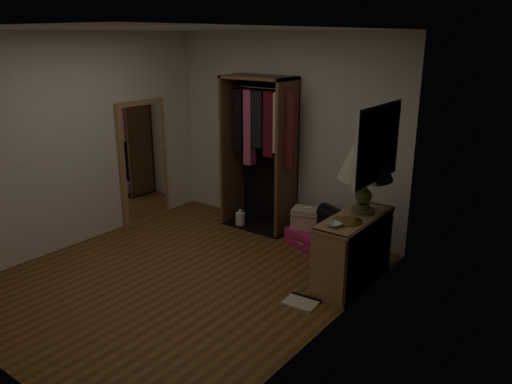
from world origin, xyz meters
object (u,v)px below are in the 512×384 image
console_bookshelf (354,247)px  pink_suitcase (315,239)px  open_wardrobe (262,140)px  train_case (307,218)px  floor_mirror (144,162)px  table_lamp (366,164)px  white_jug (240,219)px  black_bag (332,221)px

console_bookshelf → pink_suitcase: size_ratio=1.42×
console_bookshelf → pink_suitcase: 1.01m
open_wardrobe → train_case: size_ratio=4.64×
floor_mirror → table_lamp: 3.28m
floor_mirror → white_jug: size_ratio=7.26×
table_lamp → console_bookshelf: bearing=-92.2°
open_wardrobe → black_bag: 1.45m
pink_suitcase → black_bag: bearing=19.5°
console_bookshelf → open_wardrobe: (-1.75, 0.73, 0.83)m
console_bookshelf → train_case: 1.12m
table_lamp → white_jug: size_ratio=3.14×
white_jug → black_bag: bearing=0.2°
console_bookshelf → pink_suitcase: console_bookshelf is taller
pink_suitcase → train_case: 0.28m
console_bookshelf → white_jug: bearing=164.5°
console_bookshelf → floor_mirror: floor_mirror is taller
train_case → table_lamp: (0.95, -0.46, 0.94)m
pink_suitcase → table_lamp: 1.48m
open_wardrobe → floor_mirror: size_ratio=1.21×
black_bag → white_jug: black_bag is taller
black_bag → table_lamp: 1.14m
floor_mirror → train_case: bearing=15.6°
floor_mirror → pink_suitcase: 2.62m
floor_mirror → table_lamp: bearing=3.2°
open_wardrobe → white_jug: bearing=-144.7°
pink_suitcase → floor_mirror: bearing=-147.8°
pink_suitcase → table_lamp: (0.80, -0.42, 1.18)m
floor_mirror → pink_suitcase: size_ratio=2.15×
floor_mirror → black_bag: size_ratio=4.25×
train_case → white_jug: bearing=165.6°
console_bookshelf → table_lamp: bearing=87.8°
console_bookshelf → train_case: (-0.94, 0.60, -0.06)m
open_wardrobe → black_bag: open_wardrobe is taller
train_case → table_lamp: size_ratio=0.60×
floor_mirror → table_lamp: size_ratio=2.31×
console_bookshelf → table_lamp: table_lamp is taller
white_jug → table_lamp: bearing=-11.8°
black_bag → pink_suitcase: bearing=-156.5°
open_wardrobe → table_lamp: bearing=-18.6°
train_case → black_bag: size_ratio=1.10×
pink_suitcase → white_jug: (-1.20, 0.00, -0.00)m
train_case → black_bag: (0.37, -0.04, 0.06)m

